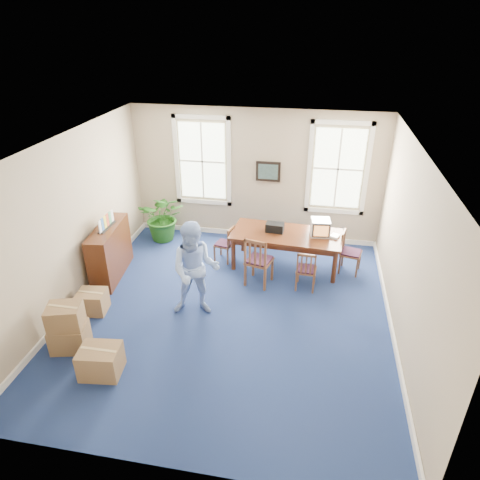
% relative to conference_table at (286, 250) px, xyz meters
% --- Properties ---
extents(floor, '(6.50, 6.50, 0.00)m').
position_rel_conference_table_xyz_m(floor, '(-0.90, -1.91, -0.41)').
color(floor, navy).
rests_on(floor, ground).
extents(ceiling, '(6.50, 6.50, 0.00)m').
position_rel_conference_table_xyz_m(ceiling, '(-0.90, -1.91, 2.79)').
color(ceiling, white).
rests_on(ceiling, ground).
extents(wall_back, '(6.50, 0.00, 6.50)m').
position_rel_conference_table_xyz_m(wall_back, '(-0.90, 1.34, 1.19)').
color(wall_back, tan).
rests_on(wall_back, ground).
extents(wall_front, '(6.50, 0.00, 6.50)m').
position_rel_conference_table_xyz_m(wall_front, '(-0.90, -5.16, 1.19)').
color(wall_front, tan).
rests_on(wall_front, ground).
extents(wall_left, '(0.00, 6.50, 6.50)m').
position_rel_conference_table_xyz_m(wall_left, '(-3.90, -1.91, 1.19)').
color(wall_left, tan).
rests_on(wall_left, ground).
extents(wall_right, '(0.00, 6.50, 6.50)m').
position_rel_conference_table_xyz_m(wall_right, '(2.10, -1.91, 1.19)').
color(wall_right, tan).
rests_on(wall_right, ground).
extents(baseboard_back, '(6.00, 0.04, 0.12)m').
position_rel_conference_table_xyz_m(baseboard_back, '(-0.90, 1.31, -0.35)').
color(baseboard_back, white).
rests_on(baseboard_back, ground).
extents(baseboard_left, '(0.04, 6.50, 0.12)m').
position_rel_conference_table_xyz_m(baseboard_left, '(-3.87, -1.91, -0.35)').
color(baseboard_left, white).
rests_on(baseboard_left, ground).
extents(baseboard_right, '(0.04, 6.50, 0.12)m').
position_rel_conference_table_xyz_m(baseboard_right, '(2.07, -1.91, -0.35)').
color(baseboard_right, white).
rests_on(baseboard_right, ground).
extents(window_left, '(1.40, 0.12, 2.20)m').
position_rel_conference_table_xyz_m(window_left, '(-2.20, 1.32, 1.49)').
color(window_left, white).
rests_on(window_left, ground).
extents(window_right, '(1.40, 0.12, 2.20)m').
position_rel_conference_table_xyz_m(window_right, '(1.00, 1.32, 1.49)').
color(window_right, white).
rests_on(window_right, ground).
extents(wall_picture, '(0.58, 0.06, 0.48)m').
position_rel_conference_table_xyz_m(wall_picture, '(-0.60, 1.29, 1.34)').
color(wall_picture, black).
rests_on(wall_picture, ground).
extents(conference_table, '(2.45, 1.24, 0.81)m').
position_rel_conference_table_xyz_m(conference_table, '(0.00, 0.00, 0.00)').
color(conference_table, '#4A2311').
rests_on(conference_table, ground).
extents(crt_tv, '(0.44, 0.47, 0.36)m').
position_rel_conference_table_xyz_m(crt_tv, '(0.70, 0.05, 0.59)').
color(crt_tv, '#B7B7BC').
rests_on(crt_tv, conference_table).
extents(game_console, '(0.23, 0.26, 0.05)m').
position_rel_conference_table_xyz_m(game_console, '(1.03, 0.00, 0.43)').
color(game_console, white).
rests_on(game_console, conference_table).
extents(equipment_bag, '(0.40, 0.28, 0.19)m').
position_rel_conference_table_xyz_m(equipment_bag, '(-0.27, 0.05, 0.50)').
color(equipment_bag, black).
rests_on(equipment_bag, conference_table).
extents(chair_near_left, '(0.60, 0.60, 1.12)m').
position_rel_conference_table_xyz_m(chair_near_left, '(-0.49, -0.81, 0.15)').
color(chair_near_left, brown).
rests_on(chair_near_left, ground).
extents(chair_near_right, '(0.42, 0.42, 0.89)m').
position_rel_conference_table_xyz_m(chair_near_right, '(0.49, -0.81, 0.04)').
color(chair_near_right, brown).
rests_on(chair_near_right, ground).
extents(chair_end_left, '(0.46, 0.46, 0.85)m').
position_rel_conference_table_xyz_m(chair_end_left, '(-1.41, 0.00, 0.02)').
color(chair_end_left, brown).
rests_on(chair_end_left, ground).
extents(chair_end_right, '(0.51, 0.51, 0.95)m').
position_rel_conference_table_xyz_m(chair_end_right, '(1.41, 0.00, 0.07)').
color(chair_end_right, brown).
rests_on(chair_end_right, ground).
extents(man, '(1.01, 0.84, 1.86)m').
position_rel_conference_table_xyz_m(man, '(-1.49, -2.00, 0.52)').
color(man, '#95B6F2').
rests_on(man, ground).
extents(credenza, '(0.60, 1.56, 1.19)m').
position_rel_conference_table_xyz_m(credenza, '(-3.65, -1.06, 0.19)').
color(credenza, '#4A2311').
rests_on(credenza, ground).
extents(brochure_rack, '(0.16, 0.67, 0.29)m').
position_rel_conference_table_xyz_m(brochure_rack, '(-3.62, -1.06, 0.93)').
color(brochure_rack, '#99999E').
rests_on(brochure_rack, credenza).
extents(potted_plant, '(1.21, 1.08, 1.23)m').
position_rel_conference_table_xyz_m(potted_plant, '(-3.09, 0.75, 0.21)').
color(potted_plant, '#1A4D13').
rests_on(potted_plant, ground).
extents(cardboard_boxes, '(1.85, 1.85, 0.90)m').
position_rel_conference_table_xyz_m(cardboard_boxes, '(-3.11, -3.24, 0.04)').
color(cardboard_boxes, olive).
rests_on(cardboard_boxes, ground).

